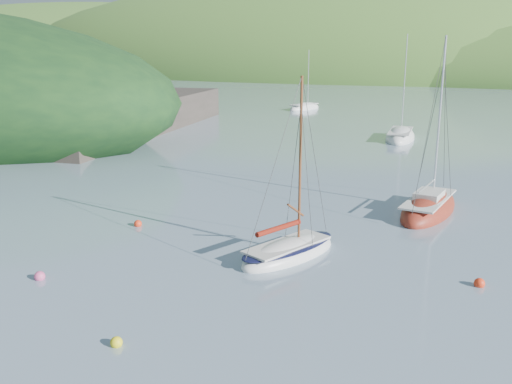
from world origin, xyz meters
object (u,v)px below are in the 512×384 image
at_px(sloop_red, 428,209).
at_px(distant_sloop_c, 305,108).
at_px(daysailer_white, 289,252).
at_px(distant_sloop_a, 400,137).

xyz_separation_m(sloop_red, distant_sloop_c, (-24.94, 45.98, -0.04)).
height_order(daysailer_white, distant_sloop_c, distant_sloop_c).
relative_size(daysailer_white, distant_sloop_a, 0.77).
distance_m(daysailer_white, distant_sloop_a, 35.03).
bearing_deg(sloop_red, distant_sloop_a, 110.47).
bearing_deg(distant_sloop_a, daysailer_white, -93.11).
bearing_deg(daysailer_white, sloop_red, 85.18).
bearing_deg(distant_sloop_c, sloop_red, -47.13).
relative_size(sloop_red, distant_sloop_a, 0.95).
height_order(sloop_red, distant_sloop_a, distant_sloop_a).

